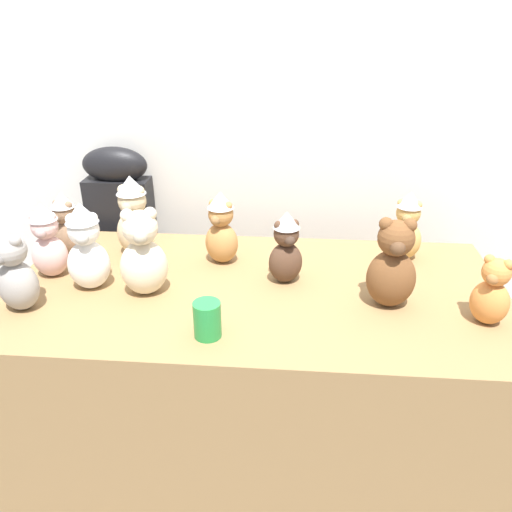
% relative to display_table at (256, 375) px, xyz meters
% --- Properties ---
extents(ground_plane, '(10.00, 10.00, 0.00)m').
position_rel_display_table_xyz_m(ground_plane, '(0.00, -0.25, -0.38)').
color(ground_plane, gray).
extents(wall_back, '(7.00, 0.08, 2.60)m').
position_rel_display_table_xyz_m(wall_back, '(0.00, 0.67, 0.92)').
color(wall_back, silver).
rests_on(wall_back, ground_plane).
extents(display_table, '(1.67, 0.85, 0.75)m').
position_rel_display_table_xyz_m(display_table, '(0.00, 0.00, 0.00)').
color(display_table, olive).
rests_on(display_table, ground_plane).
extents(instrument_case, '(0.28, 0.12, 1.08)m').
position_rel_display_table_xyz_m(instrument_case, '(-0.65, 0.55, 0.17)').
color(instrument_case, black).
rests_on(instrument_case, ground_plane).
extents(teddy_bear_cocoa, '(0.14, 0.13, 0.26)m').
position_rel_display_table_xyz_m(teddy_bear_cocoa, '(0.10, 0.06, 0.50)').
color(teddy_bear_cocoa, '#4C3323').
rests_on(teddy_bear_cocoa, display_table).
extents(teddy_bear_mocha, '(0.14, 0.13, 0.25)m').
position_rel_display_table_xyz_m(teddy_bear_mocha, '(-0.73, 0.19, 0.50)').
color(teddy_bear_mocha, '#7F6047').
rests_on(teddy_bear_mocha, display_table).
extents(teddy_bear_cream, '(0.18, 0.17, 0.30)m').
position_rel_display_table_xyz_m(teddy_bear_cream, '(-0.36, -0.06, 0.51)').
color(teddy_bear_cream, beige).
rests_on(teddy_bear_cream, display_table).
extents(teddy_bear_snow, '(0.16, 0.15, 0.30)m').
position_rel_display_table_xyz_m(teddy_bear_snow, '(-0.55, -0.04, 0.52)').
color(teddy_bear_snow, white).
rests_on(teddy_bear_snow, display_table).
extents(teddy_bear_honey, '(0.14, 0.13, 0.26)m').
position_rel_display_table_xyz_m(teddy_bear_honey, '(0.53, 0.27, 0.50)').
color(teddy_bear_honey, tan).
rests_on(teddy_bear_honey, display_table).
extents(teddy_bear_chestnut, '(0.16, 0.14, 0.30)m').
position_rel_display_table_xyz_m(teddy_bear_chestnut, '(0.43, -0.07, 0.51)').
color(teddy_bear_chestnut, brown).
rests_on(teddy_bear_chestnut, display_table).
extents(teddy_bear_caramel, '(0.15, 0.14, 0.27)m').
position_rel_display_table_xyz_m(teddy_bear_caramel, '(-0.14, 0.19, 0.51)').
color(teddy_bear_caramel, '#B27A42').
rests_on(teddy_bear_caramel, display_table).
extents(teddy_bear_blush, '(0.13, 0.12, 0.27)m').
position_rel_display_table_xyz_m(teddy_bear_blush, '(-0.72, 0.03, 0.51)').
color(teddy_bear_blush, beige).
rests_on(teddy_bear_blush, display_table).
extents(teddy_bear_sand, '(0.15, 0.14, 0.31)m').
position_rel_display_table_xyz_m(teddy_bear_sand, '(-0.48, 0.23, 0.53)').
color(teddy_bear_sand, '#CCB78E').
rests_on(teddy_bear_sand, display_table).
extents(teddy_bear_ash, '(0.16, 0.15, 0.26)m').
position_rel_display_table_xyz_m(teddy_bear_ash, '(-0.72, -0.19, 0.49)').
color(teddy_bear_ash, gray).
rests_on(teddy_bear_ash, display_table).
extents(teddy_bear_ginger, '(0.15, 0.14, 0.22)m').
position_rel_display_table_xyz_m(teddy_bear_ginger, '(0.71, -0.15, 0.48)').
color(teddy_bear_ginger, '#D17F3D').
rests_on(teddy_bear_ginger, display_table).
extents(party_cup_green, '(0.08, 0.08, 0.11)m').
position_rel_display_table_xyz_m(party_cup_green, '(-0.12, -0.29, 0.43)').
color(party_cup_green, '#238C3D').
rests_on(party_cup_green, display_table).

